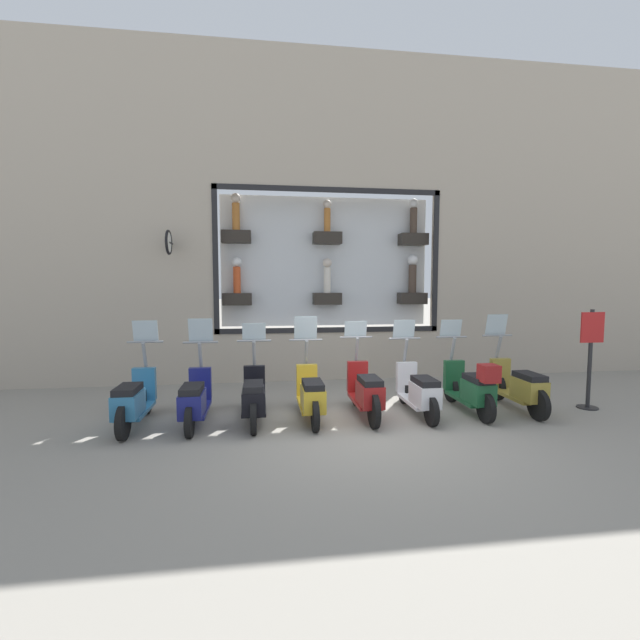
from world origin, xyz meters
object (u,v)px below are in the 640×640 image
(scooter_olive_0, at_px, (519,387))
(scooter_navy_6, at_px, (195,399))
(scooter_white_2, at_px, (419,391))
(scooter_black_5, at_px, (254,397))
(scooter_red_3, at_px, (366,392))
(shop_sign_post, at_px, (590,355))
(scooter_green_1, at_px, (472,388))
(scooter_yellow_4, at_px, (311,395))
(scooter_teal_7, at_px, (134,401))

(scooter_olive_0, bearing_deg, scooter_navy_6, 90.05)
(scooter_white_2, distance_m, scooter_black_5, 2.81)
(scooter_black_5, distance_m, scooter_navy_6, 0.94)
(scooter_red_3, bearing_deg, scooter_white_2, -90.37)
(scooter_navy_6, distance_m, shop_sign_post, 7.00)
(scooter_white_2, xyz_separation_m, scooter_navy_6, (0.00, 3.75, 0.00))
(scooter_olive_0, distance_m, scooter_green_1, 0.94)
(scooter_red_3, height_order, scooter_navy_6, scooter_navy_6)
(scooter_red_3, distance_m, scooter_yellow_4, 0.94)
(scooter_green_1, distance_m, scooter_white_2, 0.94)
(scooter_red_3, height_order, scooter_teal_7, scooter_teal_7)
(scooter_yellow_4, bearing_deg, scooter_navy_6, 90.06)
(scooter_yellow_4, height_order, scooter_teal_7, scooter_yellow_4)
(scooter_olive_0, relative_size, scooter_green_1, 1.00)
(scooter_white_2, height_order, scooter_red_3, scooter_white_2)
(scooter_navy_6, bearing_deg, scooter_green_1, -90.75)
(scooter_green_1, height_order, scooter_teal_7, scooter_teal_7)
(scooter_olive_0, height_order, scooter_teal_7, scooter_olive_0)
(scooter_white_2, bearing_deg, scooter_red_3, 89.63)
(scooter_olive_0, relative_size, scooter_black_5, 1.00)
(scooter_red_3, distance_m, shop_sign_post, 4.20)
(scooter_black_5, bearing_deg, scooter_navy_6, 89.93)
(shop_sign_post, bearing_deg, scooter_teal_7, 89.86)
(scooter_black_5, bearing_deg, scooter_red_3, -89.83)
(scooter_black_5, bearing_deg, scooter_white_2, -90.01)
(shop_sign_post, bearing_deg, scooter_white_2, 89.74)
(scooter_yellow_4, xyz_separation_m, scooter_black_5, (-0.00, 0.94, -0.00))
(scooter_green_1, relative_size, scooter_white_2, 1.00)
(scooter_olive_0, distance_m, scooter_navy_6, 5.62)
(scooter_green_1, xyz_separation_m, scooter_black_5, (0.06, 3.75, -0.05))
(scooter_olive_0, relative_size, scooter_teal_7, 1.00)
(scooter_green_1, bearing_deg, scooter_teal_7, 89.34)
(scooter_green_1, height_order, scooter_red_3, scooter_green_1)
(scooter_navy_6, xyz_separation_m, scooter_teal_7, (0.00, 0.94, 0.01))
(scooter_white_2, relative_size, scooter_red_3, 0.99)
(scooter_red_3, height_order, scooter_black_5, scooter_red_3)
(scooter_navy_6, bearing_deg, scooter_white_2, -90.02)
(scooter_white_2, xyz_separation_m, scooter_teal_7, (0.00, 4.68, 0.02))
(scooter_yellow_4, height_order, scooter_black_5, scooter_yellow_4)
(scooter_olive_0, xyz_separation_m, shop_sign_post, (-0.02, -1.36, 0.54))
(scooter_teal_7, bearing_deg, scooter_black_5, -90.13)
(scooter_yellow_4, height_order, scooter_navy_6, scooter_yellow_4)
(scooter_navy_6, bearing_deg, scooter_yellow_4, -89.94)
(scooter_green_1, height_order, scooter_white_2, scooter_white_2)
(scooter_olive_0, relative_size, scooter_white_2, 1.01)
(scooter_olive_0, bearing_deg, scooter_red_3, 90.01)
(shop_sign_post, bearing_deg, scooter_yellow_4, 89.80)
(scooter_olive_0, bearing_deg, scooter_black_5, 90.08)
(scooter_red_3, xyz_separation_m, scooter_teal_7, (-0.00, 3.75, -0.01))
(scooter_yellow_4, bearing_deg, scooter_green_1, -91.28)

